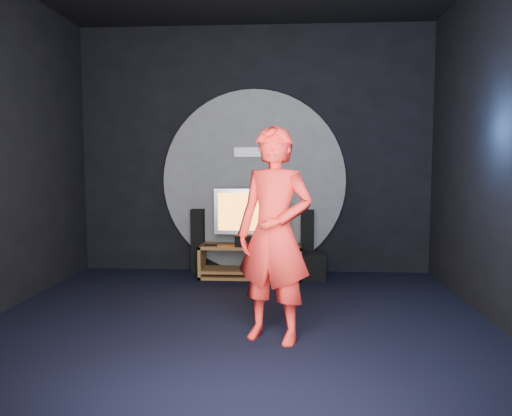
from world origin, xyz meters
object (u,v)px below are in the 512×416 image
Objects in this scene: media_console at (251,263)px; player at (274,235)px; tv at (251,214)px; tower_speaker_left at (198,241)px; tower_speaker_right at (307,242)px; subwoofer at (313,266)px.

media_console is 0.73× the size of player.
tv is (-0.01, 0.07, 0.67)m from media_console.
tower_speaker_right is (1.56, 0.00, 0.00)m from tower_speaker_left.
tower_speaker_left and tower_speaker_right have the same top height.
player reaches higher than tower_speaker_left.
tv is 0.53× the size of player.
media_console is 2.54m from player.
tv reaches higher than tower_speaker_left.
tower_speaker_left is 1.56m from tower_speaker_right.
player is (1.17, -2.70, 0.49)m from tower_speaker_left.
tower_speaker_left is 2.57× the size of subwoofer.
tower_speaker_right is (0.78, 0.23, -0.41)m from tv.
media_console is 0.68m from tv.
player is (0.39, -2.47, 0.08)m from tv.
subwoofer is at bearing 100.63° from player.
player reaches higher than tower_speaker_right.
tower_speaker_right is 2.57× the size of subwoofer.
media_console is 1.37× the size of tv.
tv is 0.91m from tower_speaker_left.
subwoofer is (1.63, -0.35, -0.28)m from tower_speaker_left.
media_console is at bearing -20.86° from tower_speaker_left.
tower_speaker_left is (-0.79, 0.30, 0.26)m from media_console.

